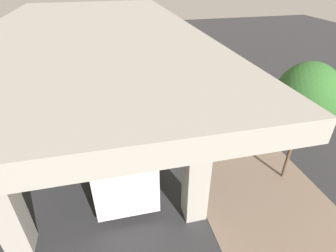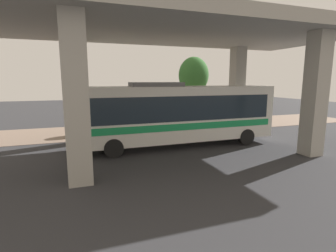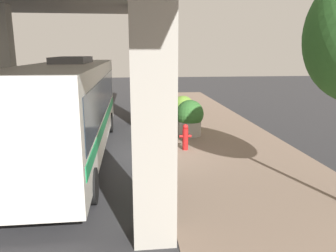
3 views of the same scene
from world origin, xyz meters
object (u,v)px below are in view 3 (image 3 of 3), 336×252
Objects in this scene: bus at (70,105)px; planter_middle at (183,110)px; fire_hydrant at (185,137)px; planter_front at (190,118)px.

planter_middle is at bearing -135.82° from bus.
fire_hydrant is 0.63× the size of planter_front.
planter_middle is (-0.04, -2.35, -0.05)m from planter_front.
bus reaches higher than planter_front.
planter_front is at bearing -104.40° from fire_hydrant.
planter_front reaches higher than planter_middle.
bus is 10.80× the size of fire_hydrant.
fire_hydrant is at bearing 75.60° from planter_front.
bus is 6.78× the size of planter_front.
planter_middle is (-5.19, -5.04, -1.23)m from bus.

